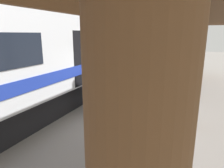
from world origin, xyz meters
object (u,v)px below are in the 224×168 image
Objects in this scene: porter_by_door at (91,88)px; luggage_cart at (131,108)px; train_car at (50,54)px; baggage_tug at (180,66)px; suitcase_teal_softside at (135,109)px; suitcase_yellow_case at (139,105)px; porter_in_overalls at (113,86)px; suitcase_navy_fabric at (118,108)px; suitcase_burgundy_valise at (122,103)px; suitcase_cream_canvas at (127,99)px; suitcase_slate_roller at (143,101)px.

luggage_cart is at bearing -165.17° from porter_by_door.
train_car reaches higher than baggage_tug.
baggage_tug reaches higher than suitcase_teal_softside.
suitcase_yellow_case is at bearing -178.87° from train_car.
porter_in_overalls is at bearing -174.44° from train_car.
porter_in_overalls reaches higher than suitcase_navy_fabric.
suitcase_teal_softside reaches higher than suitcase_burgundy_valise.
porter_by_door reaches higher than suitcase_cream_canvas.
suitcase_slate_roller is at bearing -171.65° from train_car.
baggage_tug is (-0.52, -8.76, 0.21)m from suitcase_teal_softside.
train_car reaches higher than suitcase_cream_canvas.
suitcase_yellow_case is at bearing -90.00° from suitcase_teal_softside.
train_car is 34.65× the size of suitcase_navy_fabric.
baggage_tug reaches higher than luggage_cart.
porter_in_overalls is at bearing 14.88° from suitcase_slate_roller.
suitcase_teal_softside is 0.29× the size of baggage_tug.
luggage_cart is at bearing -123.78° from suitcase_navy_fabric.
suitcase_teal_softside is (0.00, 0.95, -0.02)m from suitcase_slate_roller.
suitcase_yellow_case is 1.13× the size of suitcase_navy_fabric.
suitcase_yellow_case reaches higher than suitcase_cream_canvas.
suitcase_yellow_case is 0.99× the size of suitcase_burgundy_valise.
suitcase_slate_roller is 0.30× the size of baggage_tug.
suitcase_teal_softside is at bearing 86.59° from baggage_tug.
porter_by_door is (1.41, 0.37, 0.67)m from luggage_cart.
suitcase_cream_canvas is at bearing -169.97° from train_car.
train_car reaches higher than luggage_cart.
suitcase_cream_canvas is (0.63, -0.47, -0.02)m from suitcase_yellow_case.
suitcase_yellow_case is 0.91× the size of suitcase_cream_canvas.
porter_in_overalls reaches higher than baggage_tug.
suitcase_navy_fabric is 0.29× the size of porter_by_door.
suitcase_cream_canvas is at bearing -56.22° from luggage_cart.
porter_by_door is at bearing 75.45° from baggage_tug.
suitcase_slate_roller is 0.63m from suitcase_cream_canvas.
porter_in_overalls is at bearing -54.90° from suitcase_navy_fabric.
porter_by_door is (0.63, 0.56, 0.00)m from porter_in_overalls.
suitcase_yellow_case is 0.33× the size of porter_in_overalls.
suitcase_navy_fabric is 8.84m from baggage_tug.
suitcase_navy_fabric is (0.63, 0.47, -0.04)m from suitcase_yellow_case.
baggage_tug is (-2.25, -8.66, -0.30)m from porter_by_door.
suitcase_yellow_case is (-0.32, 0.00, 0.16)m from luggage_cart.
suitcase_slate_roller is 1.10× the size of suitcase_navy_fabric.
suitcase_yellow_case is 0.31× the size of baggage_tug.
porter_by_door is at bearing 37.73° from suitcase_cream_canvas.
suitcase_navy_fabric is (0.00, 0.47, -0.02)m from suitcase_burgundy_valise.
luggage_cart is at bearing 84.23° from baggage_tug.
suitcase_slate_roller is 0.95m from suitcase_teal_softside.
suitcase_slate_roller is at bearing 180.00° from suitcase_cream_canvas.
porter_in_overalls is (0.78, -0.18, 0.67)m from luggage_cart.
porter_by_door is at bearing 41.27° from porter_in_overalls.
suitcase_cream_canvas is (0.63, 0.00, -0.04)m from suitcase_slate_roller.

